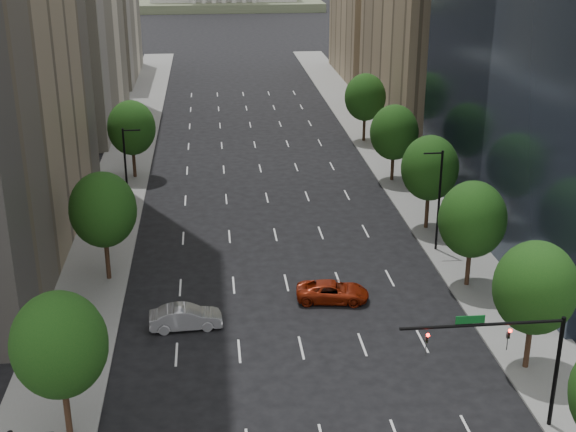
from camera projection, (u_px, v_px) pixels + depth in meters
name	position (u px, v px, depth m)	size (l,w,h in m)	color
sidewalk_left	(102.00, 241.00, 69.61)	(6.00, 200.00, 0.15)	slate
sidewalk_right	(442.00, 227.00, 72.56)	(6.00, 200.00, 0.15)	slate
filler_left	(94.00, 26.00, 136.01)	(14.00, 26.00, 18.00)	beige
parking_tan_right	(434.00, 11.00, 105.21)	(14.00, 30.00, 30.00)	#8C7759
filler_right	(380.00, 31.00, 138.35)	(14.00, 26.00, 16.00)	#8C7759
tree_right_1	(535.00, 288.00, 48.10)	(5.20, 5.20, 8.75)	#382316
tree_right_2	(472.00, 219.00, 59.29)	(5.20, 5.20, 8.61)	#382316
tree_right_3	(430.00, 168.00, 70.32)	(5.20, 5.20, 8.89)	#382316
tree_right_4	(394.00, 132.00, 83.47)	(5.20, 5.20, 8.46)	#382316
tree_right_5	(365.00, 97.00, 98.21)	(5.20, 5.20, 8.75)	#382316
tree_left_0	(59.00, 345.00, 41.72)	(5.20, 5.20, 8.75)	#382316
tree_left_1	(103.00, 210.00, 60.20)	(5.20, 5.20, 8.97)	#382316
tree_left_2	(132.00, 128.00, 84.43)	(5.20, 5.20, 8.68)	#382316
streetlight_rn	(439.00, 198.00, 66.01)	(1.70, 0.20, 9.00)	black
streetlight_ln	(127.00, 172.00, 72.72)	(1.70, 0.20, 9.00)	black
traffic_signal	(516.00, 349.00, 42.41)	(9.12, 0.40, 7.38)	black
foothills	(259.00, 7.00, 588.54)	(720.00, 413.00, 263.00)	olive
car_silver	(186.00, 317.00, 54.79)	(1.77, 5.08, 1.68)	#A5A5AA
car_red_far	(333.00, 291.00, 58.72)	(2.51, 5.45, 1.51)	maroon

